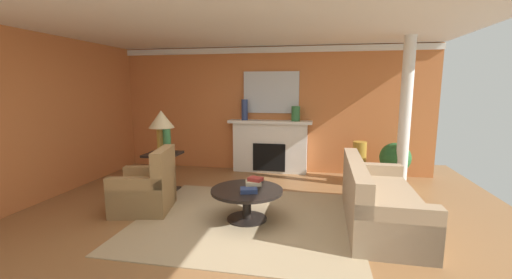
{
  "coord_description": "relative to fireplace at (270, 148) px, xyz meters",
  "views": [
    {
      "loc": [
        1.18,
        -4.15,
        1.85
      ],
      "look_at": [
        0.17,
        1.03,
        1.0
      ],
      "focal_mm": 22.92,
      "sensor_mm": 36.0,
      "label": 1
    }
  ],
  "objects": [
    {
      "name": "fireplace",
      "position": [
        0.0,
        0.0,
        0.0
      ],
      "size": [
        1.8,
        0.35,
        1.14
      ],
      "color": "white",
      "rests_on": "ground_plane"
    },
    {
      "name": "book_small_novel",
      "position": [
        0.2,
        -2.63,
        0.04
      ],
      "size": [
        0.22,
        0.19,
        0.05
      ],
      "primitive_type": "cube",
      "rotation": [
        0.0,
        0.0,
        -0.28
      ],
      "color": "maroon",
      "rests_on": "coffee_table"
    },
    {
      "name": "vase_mantel_right",
      "position": [
        0.55,
        -0.05,
        0.76
      ],
      "size": [
        0.18,
        0.18,
        0.31
      ],
      "primitive_type": "cylinder",
      "color": "#33703D",
      "rests_on": "fireplace"
    },
    {
      "name": "wall_fireplace",
      "position": [
        -0.14,
        0.21,
        0.81
      ],
      "size": [
        7.03,
        0.12,
        2.71
      ],
      "primitive_type": "cube",
      "color": "#CC723D",
      "rests_on": "ground_plane"
    },
    {
      "name": "book_art_folio",
      "position": [
        0.17,
        -2.65,
        -0.01
      ],
      "size": [
        0.25,
        0.23,
        0.05
      ],
      "primitive_type": "cube",
      "rotation": [
        0.0,
        0.0,
        0.25
      ],
      "color": "tan",
      "rests_on": "coffee_table"
    },
    {
      "name": "vase_on_side_table",
      "position": [
        -1.5,
        -1.84,
        0.38
      ],
      "size": [
        0.13,
        0.13,
        0.44
      ],
      "primitive_type": "cylinder",
      "color": "#33703D",
      "rests_on": "side_table"
    },
    {
      "name": "coffee_table",
      "position": [
        0.08,
        -2.68,
        -0.21
      ],
      "size": [
        1.0,
        1.0,
        0.45
      ],
      "color": "black",
      "rests_on": "ground_plane"
    },
    {
      "name": "crown_moulding",
      "position": [
        -0.14,
        0.13,
        2.09
      ],
      "size": [
        7.03,
        0.08,
        0.12
      ],
      "primitive_type": "cube",
      "color": "white"
    },
    {
      "name": "ground_plane",
      "position": [
        -0.14,
        -2.78,
        -0.54
      ],
      "size": [
        8.36,
        8.36,
        0.0
      ],
      "primitive_type": "plane",
      "color": "olive"
    },
    {
      "name": "area_rug",
      "position": [
        0.08,
        -2.68,
        -0.54
      ],
      "size": [
        3.04,
        2.69,
        0.01
      ],
      "primitive_type": "cube",
      "color": "tan",
      "rests_on": "ground_plane"
    },
    {
      "name": "side_table",
      "position": [
        -1.65,
        -1.72,
        -0.14
      ],
      "size": [
        0.56,
        0.56,
        0.7
      ],
      "color": "black",
      "rests_on": "ground_plane"
    },
    {
      "name": "book_red_cover",
      "position": [
        0.14,
        -2.82,
        -0.06
      ],
      "size": [
        0.26,
        0.23,
        0.06
      ],
      "primitive_type": "cube",
      "rotation": [
        0.0,
        0.0,
        0.26
      ],
      "color": "navy",
      "rests_on": "coffee_table"
    },
    {
      "name": "ceiling_panel",
      "position": [
        -0.14,
        -2.48,
        2.2
      ],
      "size": [
        7.03,
        6.47,
        0.06
      ],
      "primitive_type": "cube",
      "color": "white"
    },
    {
      "name": "armchair_near_window",
      "position": [
        -1.49,
        -2.61,
        -0.23
      ],
      "size": [
        0.94,
        0.94,
        0.95
      ],
      "color": "#9E7A4C",
      "rests_on": "ground_plane"
    },
    {
      "name": "vase_mantel_left",
      "position": [
        -0.55,
        -0.05,
        0.82
      ],
      "size": [
        0.14,
        0.14,
        0.45
      ],
      "primitive_type": "cylinder",
      "color": "navy",
      "rests_on": "fireplace"
    },
    {
      "name": "wall_window",
      "position": [
        -3.41,
        -2.48,
        0.81
      ],
      "size": [
        0.12,
        6.47,
        2.71
      ],
      "primitive_type": "cube",
      "color": "#CC723D",
      "rests_on": "ground_plane"
    },
    {
      "name": "sofa",
      "position": [
        1.85,
        -2.46,
        -0.24
      ],
      "size": [
        0.93,
        2.11,
        0.85
      ],
      "color": "tan",
      "rests_on": "ground_plane"
    },
    {
      "name": "table_lamp",
      "position": [
        -1.65,
        -1.72,
        0.68
      ],
      "size": [
        0.44,
        0.44,
        0.75
      ],
      "color": "#B28E38",
      "rests_on": "side_table"
    },
    {
      "name": "vase_tall_corner",
      "position": [
        1.85,
        -0.3,
        -0.15
      ],
      "size": [
        0.27,
        0.27,
        0.78
      ],
      "primitive_type": "cylinder",
      "color": "#B7892D",
      "rests_on": "ground_plane"
    },
    {
      "name": "mantel_mirror",
      "position": [
        0.0,
        0.12,
        1.19
      ],
      "size": [
        1.2,
        0.04,
        0.89
      ],
      "primitive_type": "cube",
      "color": "silver"
    },
    {
      "name": "potted_plant",
      "position": [
        2.45,
        -0.62,
        -0.05
      ],
      "size": [
        0.56,
        0.56,
        0.83
      ],
      "color": "#BCB29E",
      "rests_on": "ground_plane"
    },
    {
      "name": "column_white",
      "position": [
        2.51,
        -0.84,
        0.81
      ],
      "size": [
        0.2,
        0.2,
        2.71
      ],
      "primitive_type": "cylinder",
      "color": "white",
      "rests_on": "ground_plane"
    }
  ]
}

